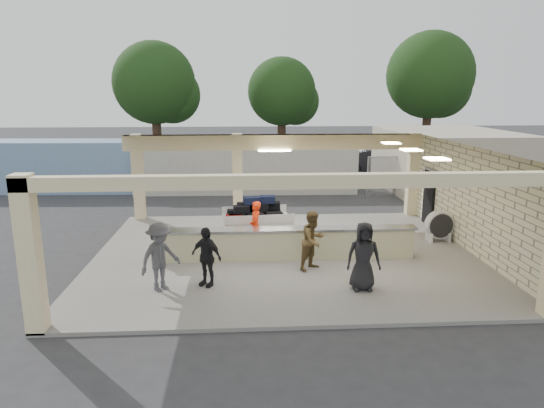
{
  "coord_description": "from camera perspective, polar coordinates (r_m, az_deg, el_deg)",
  "views": [
    {
      "loc": [
        -1.27,
        -14.82,
        5.18
      ],
      "look_at": [
        -0.32,
        1.0,
        1.5
      ],
      "focal_mm": 32.0,
      "sensor_mm": 36.0,
      "label": 1
    }
  ],
  "objects": [
    {
      "name": "passenger_d",
      "position": [
        12.89,
        10.71,
        -6.05
      ],
      "size": [
        0.9,
        0.4,
        1.82
      ],
      "primitive_type": "imported",
      "rotation": [
        0.0,
        0.0,
        -0.04
      ],
      "color": "black",
      "rests_on": "pavilion"
    },
    {
      "name": "adjacent_building",
      "position": [
        27.29,
        19.9,
        4.75
      ],
      "size": [
        6.0,
        8.0,
        3.2
      ],
      "primitive_type": "cube",
      "color": "#BDB096",
      "rests_on": "ground"
    },
    {
      "name": "car_dark",
      "position": [
        32.1,
        11.97,
        4.89
      ],
      "size": [
        4.72,
        1.89,
        1.54
      ],
      "primitive_type": "imported",
      "rotation": [
        0.0,
        0.0,
        1.51
      ],
      "color": "black",
      "rests_on": "ground"
    },
    {
      "name": "tree_mid",
      "position": [
        41.13,
        1.59,
        12.76
      ],
      "size": [
        6.0,
        5.6,
        8.0
      ],
      "color": "#382619",
      "rests_on": "ground"
    },
    {
      "name": "tree_left",
      "position": [
        39.5,
        -13.15,
        13.33
      ],
      "size": [
        6.6,
        6.3,
        9.0
      ],
      "color": "#382619",
      "rests_on": "ground"
    },
    {
      "name": "passenger_b",
      "position": [
        13.07,
        -7.76,
        -6.14
      ],
      "size": [
        0.98,
        0.81,
        1.62
      ],
      "primitive_type": "imported",
      "rotation": [
        0.0,
        0.0,
        -0.59
      ],
      "color": "black",
      "rests_on": "pavilion"
    },
    {
      "name": "baggage_handler",
      "position": [
        15.77,
        -1.97,
        -2.61
      ],
      "size": [
        0.35,
        0.61,
        1.64
      ],
      "primitive_type": "imported",
      "rotation": [
        0.0,
        0.0,
        4.74
      ],
      "color": "#FE320D",
      "rests_on": "pavilion"
    },
    {
      "name": "pavilion",
      "position": [
        16.02,
        1.96,
        -0.78
      ],
      "size": [
        12.01,
        10.0,
        3.55
      ],
      "color": "slate",
      "rests_on": "ground"
    },
    {
      "name": "baggage_counter",
      "position": [
        15.09,
        1.55,
        -4.66
      ],
      "size": [
        8.2,
        0.58,
        0.98
      ],
      "color": "#BCB98D",
      "rests_on": "pavilion"
    },
    {
      "name": "car_white_a",
      "position": [
        31.08,
        17.22,
        4.15
      ],
      "size": [
        4.78,
        2.37,
        1.35
      ],
      "primitive_type": "imported",
      "rotation": [
        0.0,
        0.0,
        1.54
      ],
      "color": "silver",
      "rests_on": "ground"
    },
    {
      "name": "car_white_b",
      "position": [
        31.8,
        24.66,
        3.93
      ],
      "size": [
        5.31,
        3.42,
        1.57
      ],
      "primitive_type": "imported",
      "rotation": [
        0.0,
        0.0,
        1.23
      ],
      "color": "silver",
      "rests_on": "ground"
    },
    {
      "name": "drum_fan",
      "position": [
        17.79,
        19.07,
        -2.37
      ],
      "size": [
        0.98,
        0.53,
        1.06
      ],
      "rotation": [
        0.0,
        0.0,
        0.08
      ],
      "color": "silver",
      "rests_on": "pavilion"
    },
    {
      "name": "fence",
      "position": [
        27.11,
        23.55,
        3.22
      ],
      "size": [
        12.06,
        0.06,
        2.03
      ],
      "color": "gray",
      "rests_on": "ground"
    },
    {
      "name": "luggage_cart",
      "position": [
        17.45,
        -1.97,
        -1.27
      ],
      "size": [
        2.58,
        1.76,
        1.42
      ],
      "rotation": [
        0.0,
        0.0,
        0.11
      ],
      "color": "silver",
      "rests_on": "pavilion"
    },
    {
      "name": "container_blue",
      "position": [
        27.95,
        -22.24,
        4.19
      ],
      "size": [
        10.36,
        2.91,
        2.67
      ],
      "primitive_type": "cube",
      "rotation": [
        0.0,
        0.0,
        -0.04
      ],
      "color": "#769BBD",
      "rests_on": "ground"
    },
    {
      "name": "ground",
      "position": [
        15.75,
        1.38,
        -6.14
      ],
      "size": [
        120.0,
        120.0,
        0.0
      ],
      "primitive_type": "plane",
      "color": "#2C2B2E",
      "rests_on": "ground"
    },
    {
      "name": "passenger_a",
      "position": [
        14.14,
        4.87,
        -4.28
      ],
      "size": [
        0.89,
        0.84,
        1.75
      ],
      "primitive_type": "imported",
      "rotation": [
        0.0,
        0.0,
        0.72
      ],
      "color": "brown",
      "rests_on": "pavilion"
    },
    {
      "name": "container_white",
      "position": [
        25.7,
        -3.09,
        4.24
      ],
      "size": [
        11.53,
        2.54,
        2.49
      ],
      "primitive_type": "cube",
      "rotation": [
        0.0,
        0.0,
        -0.02
      ],
      "color": "#BBBBB6",
      "rests_on": "ground"
    },
    {
      "name": "tree_right",
      "position": [
        42.92,
        18.4,
        13.81
      ],
      "size": [
        7.2,
        7.0,
        10.0
      ],
      "color": "#382619",
      "rests_on": "ground"
    },
    {
      "name": "passenger_c",
      "position": [
        12.93,
        -13.05,
        -6.09
      ],
      "size": [
        1.13,
        1.13,
        1.83
      ],
      "primitive_type": "imported",
      "rotation": [
        0.0,
        0.0,
        0.79
      ],
      "color": "#4A4A4F",
      "rests_on": "pavilion"
    }
  ]
}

